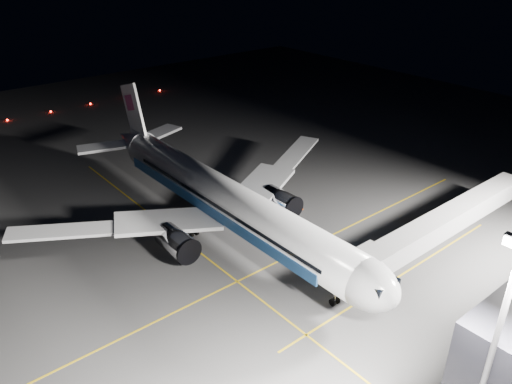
{
  "coord_description": "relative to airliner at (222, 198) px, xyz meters",
  "views": [
    {
      "loc": [
        49.71,
        -35.74,
        37.42
      ],
      "look_at": [
        1.83,
        3.72,
        6.0
      ],
      "focal_mm": 35.0,
      "sensor_mm": 36.0,
      "label": 1
    }
  ],
  "objects": [
    {
      "name": "safety_cone_c",
      "position": [
        6.35,
        4.0,
        -4.86
      ],
      "size": [
        0.41,
        0.41,
        0.61
      ],
      "primitive_type": "cone",
      "color": "#E84C09",
      "rests_on": "ground"
    },
    {
      "name": "jet_bridge",
      "position": [
        23.08,
        18.06,
        -0.58
      ],
      "size": [
        3.6,
        34.4,
        6.3
      ],
      "color": "#B2B2B7",
      "rests_on": "ground"
    },
    {
      "name": "guide_line_main",
      "position": [
        11.08,
        0.0,
        -5.16
      ],
      "size": [
        0.25,
        80.0,
        0.01
      ],
      "primitive_type": "cube",
      "color": "gold",
      "rests_on": "ground"
    },
    {
      "name": "guide_line_cross",
      "position": [
        1.08,
        -6.0,
        -5.16
      ],
      "size": [
        70.0,
        0.25,
        0.01
      ],
      "primitive_type": "cube",
      "color": "gold",
      "rests_on": "ground"
    },
    {
      "name": "baggage_tug",
      "position": [
        -0.45,
        9.55,
        -4.31
      ],
      "size": [
        2.77,
        2.33,
        1.84
      ],
      "rotation": [
        0.0,
        0.0,
        0.13
      ],
      "color": "black",
      "rests_on": "ground"
    },
    {
      "name": "floodlight_mast_south",
      "position": [
        41.08,
        -6.01,
        7.21
      ],
      "size": [
        2.4,
        0.67,
        20.7
      ],
      "color": "#59595E",
      "rests_on": "ground"
    },
    {
      "name": "airliner",
      "position": [
        0.0,
        0.0,
        0.0
      ],
      "size": [
        61.48,
        54.22,
        16.64
      ],
      "color": "silver",
      "rests_on": "ground"
    },
    {
      "name": "ground",
      "position": [
        1.08,
        0.0,
        -5.16
      ],
      "size": [
        200.0,
        200.0,
        0.0
      ],
      "primitive_type": "plane",
      "color": "#4C4C4F",
      "rests_on": "ground"
    },
    {
      "name": "safety_cone_b",
      "position": [
        2.99,
        12.97,
        -4.89
      ],
      "size": [
        0.36,
        0.36,
        0.54
      ],
      "primitive_type": "cone",
      "color": "#E84C09",
      "rests_on": "ground"
    },
    {
      "name": "taxiway_lights",
      "position": [
        -70.92,
        0.0,
        -4.94
      ],
      "size": [
        0.44,
        60.44,
        0.44
      ],
      "color": "#FF140A",
      "rests_on": "ground"
    },
    {
      "name": "guide_line_side",
      "position": [
        23.08,
        10.0,
        -5.16
      ],
      "size": [
        0.25,
        40.0,
        0.01
      ],
      "primitive_type": "cube",
      "color": "gold",
      "rests_on": "ground"
    },
    {
      "name": "safety_cone_a",
      "position": [
        -2.68,
        11.68,
        -4.9
      ],
      "size": [
        0.35,
        0.35,
        0.52
      ],
      "primitive_type": "cone",
      "color": "#E84C09",
      "rests_on": "ground"
    }
  ]
}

